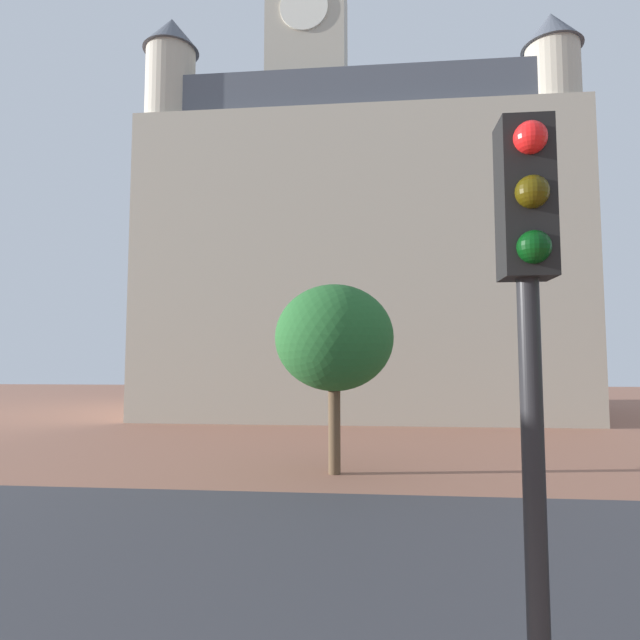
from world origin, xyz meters
TOP-DOWN VIEW (x-y plane):
  - ground_plane at (0.00, 10.00)m, footprint 120.00×120.00m
  - street_asphalt_strip at (0.00, 7.39)m, footprint 120.00×8.86m
  - landmark_building at (0.08, 32.72)m, footprint 24.53×15.35m
  - traffic_light_pole at (2.04, 1.79)m, footprint 0.28×0.34m
  - tree_curb_far at (0.13, 14.03)m, footprint 3.46×3.46m

SIDE VIEW (x-z plane):
  - ground_plane at x=0.00m, z-range 0.00..0.00m
  - street_asphalt_strip at x=0.00m, z-range 0.00..0.00m
  - traffic_light_pole at x=2.04m, z-range 0.91..5.46m
  - tree_curb_far at x=0.13m, z-range 1.15..6.61m
  - landmark_building at x=0.08m, z-range -6.58..27.16m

